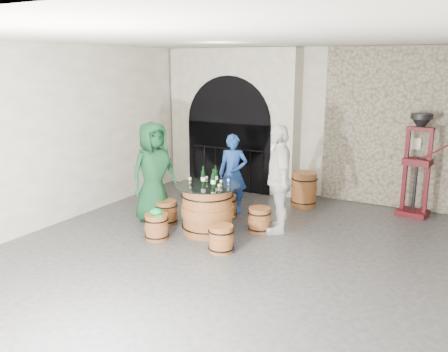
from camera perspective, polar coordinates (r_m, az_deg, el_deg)
The scene contains 28 objects.
ground at distance 7.28m, azimuth 0.47°, elevation -9.79°, with size 8.00×8.00×0.00m, color #2E2E31.
wall_back at distance 10.45m, azimuth 11.12°, elevation 6.24°, with size 8.00×8.00×0.00m, color silver.
wall_left at distance 9.00m, azimuth -19.54°, elevation 4.57°, with size 8.00×8.00×0.00m, color silver.
ceiling at distance 6.69m, azimuth 0.52°, elevation 16.27°, with size 8.00×8.00×0.00m, color beige.
stone_facing_panel at distance 9.99m, azimuth 20.89°, elevation 5.28°, with size 3.20×0.12×3.18m, color gray.
arched_opening at distance 10.95m, azimuth 1.13°, elevation 6.71°, with size 3.10×0.60×3.19m.
barrel_table at distance 8.17m, azimuth -1.98°, elevation -4.00°, with size 1.11×1.11×0.85m.
barrel_stool_left at distance 8.74m, azimuth -6.93°, elevation -4.35°, with size 0.41×0.41×0.43m.
barrel_stool_far at distance 9.03m, azimuth 0.27°, elevation -3.65°, with size 0.41×0.41×0.43m.
barrel_stool_right at distance 8.30m, azimuth 4.30°, elevation -5.27°, with size 0.41×0.41×0.43m.
barrel_stool_near_right at distance 7.41m, azimuth -0.34°, elevation -7.56°, with size 0.41×0.41×0.43m.
barrel_stool_near_left at distance 8.01m, azimuth -8.13°, elevation -6.07°, with size 0.41×0.41×0.43m.
green_cap at distance 7.92m, azimuth -8.17°, elevation -4.30°, with size 0.25×0.20×0.11m.
person_green at distance 8.72m, azimuth -8.47°, elevation 0.43°, with size 0.91×0.59×1.86m, color #103B1F.
person_blue at distance 9.22m, azimuth 1.09°, elevation 0.28°, with size 0.56×0.37×1.54m, color navy.
person_white at distance 8.14m, azimuth 6.59°, elevation -0.38°, with size 1.10×0.46×1.87m, color silver.
wine_bottle_left at distance 8.05m, azimuth -2.51°, elevation -0.14°, with size 0.08×0.08×0.32m.
wine_bottle_center at distance 7.85m, azimuth -1.30°, elevation -0.49°, with size 0.08×0.08×0.32m.
wine_bottle_right at distance 8.13m, azimuth -1.02°, elevation 0.00°, with size 0.08×0.08×0.32m.
tasting_glass_a at distance 8.20m, azimuth -4.14°, elevation -0.51°, with size 0.05×0.05×0.10m, color #C37826, non-canonical shape.
tasting_glass_b at distance 8.00m, azimuth -0.36°, elevation -0.82°, with size 0.05×0.05×0.10m, color #C37826, non-canonical shape.
tasting_glass_c at distance 8.28m, azimuth -2.10°, elevation -0.34°, with size 0.05×0.05×0.10m, color #C37826, non-canonical shape.
tasting_glass_d at distance 8.08m, azimuth 0.52°, elevation -0.69°, with size 0.05×0.05×0.10m, color #C37826, non-canonical shape.
tasting_glass_e at distance 7.74m, azimuth -0.61°, elevation -1.32°, with size 0.05×0.05×0.10m, color #C37826, non-canonical shape.
tasting_glass_f at distance 8.22m, azimuth -4.09°, elevation -0.48°, with size 0.05×0.05×0.10m, color #C37826, non-canonical shape.
side_barrel at distance 9.80m, azimuth 9.61°, elevation -1.61°, with size 0.53×0.53×0.71m.
corking_press at distance 9.60m, azimuth 22.29°, elevation 2.08°, with size 0.82×0.51×1.96m.
control_box at distance 9.91m, azimuth 22.12°, elevation 3.65°, with size 0.18×0.10×0.22m, color silver.
Camera 1 is at (3.20, -5.87, 2.88)m, focal length 38.00 mm.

